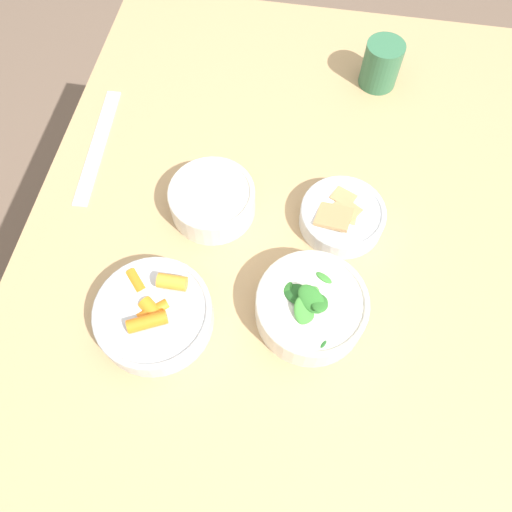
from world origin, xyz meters
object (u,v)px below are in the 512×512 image
bowl_carrots (154,314)px  ruler (98,145)px  bowl_cookies (342,215)px  bowl_greens (311,306)px  cup (381,64)px  bowl_beans_hotdog (212,201)px

bowl_carrots → ruler: size_ratio=0.66×
bowl_cookies → ruler: (0.09, 0.48, -0.02)m
bowl_greens → bowl_carrots: bearing=102.2°
bowl_greens → ruler: (0.27, 0.44, -0.03)m
ruler → cup: (0.26, -0.52, 0.05)m
bowl_carrots → bowl_beans_hotdog: 0.23m
bowl_greens → bowl_beans_hotdog: size_ratio=1.16×
bowl_cookies → bowl_greens: bearing=169.2°
bowl_greens → bowl_beans_hotdog: (0.17, 0.19, -0.01)m
cup → bowl_beans_hotdog: bearing=143.2°
cup → bowl_greens: bearing=171.7°
bowl_cookies → cup: bearing=-7.1°
bowl_cookies → cup: (0.35, -0.04, 0.02)m
bowl_greens → cup: bearing=-8.3°
bowl_cookies → ruler: size_ratio=0.53×
ruler → cup: cup is taller
bowl_cookies → ruler: bearing=78.9°
bowl_carrots → bowl_greens: bowl_greens is taller
bowl_cookies → ruler: 0.49m
bowl_beans_hotdog → bowl_cookies: (0.01, -0.23, -0.00)m
bowl_greens → bowl_cookies: size_ratio=1.19×
bowl_carrots → bowl_greens: 0.25m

